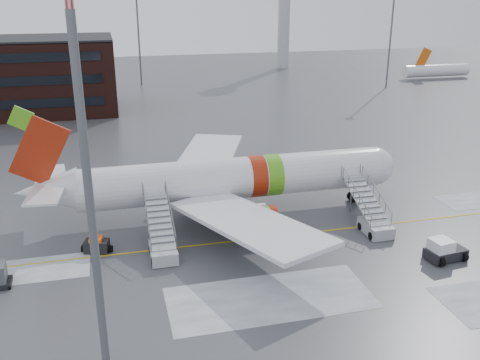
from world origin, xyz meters
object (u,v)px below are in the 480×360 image
object	(u,v)px
airstair_fwd	(372,219)
light_mast_near	(85,153)
airliner	(225,180)
airstair_aft	(162,242)
baggage_tractor	(97,246)
pushback_tug	(444,251)

from	to	relation	value
airstair_fwd	light_mast_near	xyz separation A→B (m)	(-22.71, -12.90, 11.46)
light_mast_near	airstair_fwd	bearing A→B (deg)	29.60
airstair_fwd	airliner	bearing A→B (deg)	150.65
airliner	airstair_aft	xyz separation A→B (m)	(-6.56, -6.54, -2.35)
baggage_tractor	light_mast_near	bearing A→B (deg)	-87.99
pushback_tug	baggage_tractor	bearing A→B (deg)	163.11
airliner	baggage_tractor	bearing A→B (deg)	-157.09
airliner	light_mast_near	distance (m)	24.16
light_mast_near	baggage_tractor	bearing A→B (deg)	92.01
airliner	airstair_aft	distance (m)	9.56
airstair_fwd	pushback_tug	bearing A→B (deg)	-65.32
baggage_tractor	airstair_aft	bearing A→B (deg)	-18.01
light_mast_near	pushback_tug	bearing A→B (deg)	14.48
airliner	pushback_tug	xyz separation A→B (m)	(14.52, -12.83, -2.64)
airliner	airstair_fwd	world-z (taller)	airliner
baggage_tractor	light_mast_near	world-z (taller)	light_mast_near
airliner	baggage_tractor	xyz separation A→B (m)	(-11.60, -4.90, -2.88)
airstair_fwd	baggage_tractor	distance (m)	23.28
airstair_aft	baggage_tractor	bearing A→B (deg)	161.99
airstair_fwd	airstair_aft	xyz separation A→B (m)	(-18.19, 0.00, 0.00)
pushback_tug	light_mast_near	world-z (taller)	light_mast_near
pushback_tug	light_mast_near	size ratio (longest dim) A/B	0.14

